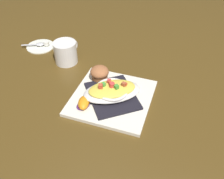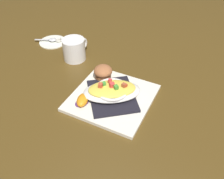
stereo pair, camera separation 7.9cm
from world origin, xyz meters
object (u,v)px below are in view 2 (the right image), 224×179
(gratin_dish, at_px, (112,90))
(coffee_mug, at_px, (74,50))
(spoon, at_px, (51,40))
(creamer_cup_0, at_px, (58,39))
(creamer_saucer, at_px, (53,42))
(muffin, at_px, (103,73))
(orange_garnish, at_px, (82,100))
(square_plate, at_px, (112,98))

(gratin_dish, height_order, coffee_mug, coffee_mug)
(spoon, distance_m, creamer_cup_0, 0.03)
(creamer_saucer, height_order, spoon, spoon)
(muffin, distance_m, orange_garnish, 0.14)
(creamer_cup_0, bearing_deg, spoon, 36.74)
(gratin_dish, bearing_deg, coffee_mug, -20.34)
(muffin, xyz_separation_m, spoon, (0.35, -0.07, -0.03))
(muffin, distance_m, creamer_cup_0, 0.34)
(spoon, xyz_separation_m, creamer_cup_0, (-0.03, -0.02, 0.00))
(orange_garnish, height_order, creamer_saucer, orange_garnish)
(orange_garnish, distance_m, spoon, 0.43)
(gratin_dish, relative_size, coffee_mug, 1.74)
(gratin_dish, bearing_deg, creamer_cup_0, -19.30)
(square_plate, bearing_deg, creamer_cup_0, -19.30)
(square_plate, height_order, muffin, muffin)
(square_plate, distance_m, creamer_cup_0, 0.43)
(creamer_saucer, bearing_deg, gratin_dish, 163.50)
(muffin, xyz_separation_m, creamer_cup_0, (0.33, -0.09, -0.02))
(muffin, distance_m, creamer_saucer, 0.36)
(muffin, relative_size, creamer_cup_0, 2.70)
(muffin, distance_m, coffee_mug, 0.19)
(coffee_mug, xyz_separation_m, spoon, (0.17, -0.03, -0.03))
(square_plate, distance_m, gratin_dish, 0.03)
(square_plate, bearing_deg, muffin, -33.54)
(orange_garnish, height_order, coffee_mug, coffee_mug)
(gratin_dish, height_order, muffin, gratin_dish)
(square_plate, relative_size, gratin_dish, 1.22)
(coffee_mug, height_order, creamer_saucer, coffee_mug)
(creamer_cup_0, bearing_deg, muffin, 164.77)
(coffee_mug, distance_m, creamer_cup_0, 0.15)
(orange_garnish, xyz_separation_m, creamer_cup_0, (0.36, -0.23, -0.01))
(gratin_dish, relative_size, creamer_saucer, 1.76)
(creamer_saucer, bearing_deg, square_plate, 163.49)
(muffin, bearing_deg, creamer_saucer, -11.88)
(square_plate, relative_size, muffin, 3.89)
(gratin_dish, height_order, creamer_cup_0, gratin_dish)
(creamer_saucer, bearing_deg, creamer_cup_0, -143.26)
(spoon, bearing_deg, creamer_saucer, -143.26)
(orange_garnish, relative_size, spoon, 0.78)
(gratin_dish, distance_m, creamer_saucer, 0.45)
(gratin_dish, distance_m, creamer_cup_0, 0.43)
(square_plate, xyz_separation_m, gratin_dish, (0.00, -0.00, 0.03))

